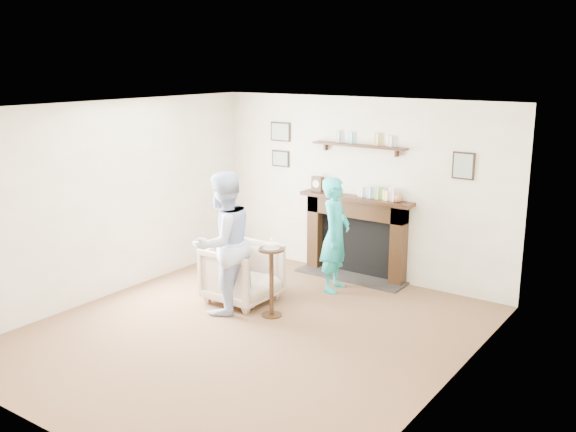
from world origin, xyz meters
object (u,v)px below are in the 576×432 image
object	(u,v)px
man	(225,311)
armchair	(243,301)
woman	(334,289)
pedestal_table	(271,269)

from	to	relation	value
man	armchair	bearing A→B (deg)	-167.39
man	woman	world-z (taller)	man
man	woman	distance (m)	1.58
armchair	woman	bearing A→B (deg)	-35.03
woman	pedestal_table	distance (m)	1.36
armchair	man	world-z (taller)	man
armchair	pedestal_table	bearing A→B (deg)	-107.03
armchair	pedestal_table	xyz separation A→B (m)	(0.58, -0.18, 0.59)
man	woman	size ratio (longest dim) A/B	1.13
pedestal_table	woman	bearing A→B (deg)	83.18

